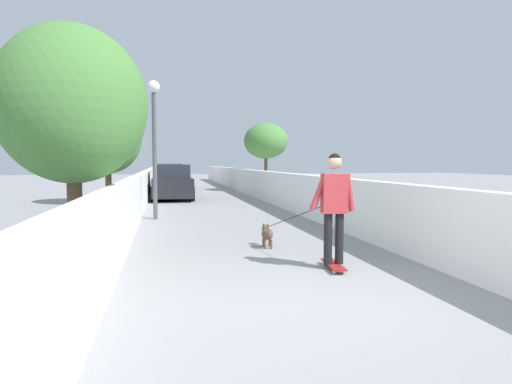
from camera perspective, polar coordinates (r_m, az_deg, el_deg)
name	(u,v)px	position (r m, az deg, el deg)	size (l,w,h in m)	color
ground_plane	(205,200)	(18.90, -6.77, -1.06)	(80.00, 80.00, 0.00)	gray
wall_left	(142,189)	(16.80, -14.74, 0.34)	(48.00, 0.30, 1.24)	silver
fence_right	(272,187)	(17.30, 2.16, 0.61)	(48.00, 0.30, 1.27)	white
tree_right_near	(266,141)	(24.43, 1.31, 6.73)	(2.47, 2.47, 3.83)	brown
tree_left_mid	(107,137)	(17.91, -19.00, 6.91)	(2.63, 2.63, 4.08)	brown
tree_left_far	(72,105)	(7.95, -23.09, 10.46)	(2.46, 2.46, 3.92)	brown
lamp_post	(154,124)	(12.81, -13.29, 8.76)	(0.36, 0.36, 3.96)	#4C4C51
skateboard	(333,265)	(6.89, 10.15, -9.41)	(0.82, 0.28, 0.08)	maroon
person_skateboarder	(334,200)	(6.73, 10.26, -1.00)	(0.26, 0.72, 1.70)	black
dog	(267,233)	(8.41, 1.51, -5.46)	(2.16, 0.75, 1.06)	brown
car_near	(172,183)	(19.52, -10.99, 1.16)	(3.83, 1.80, 1.54)	black
car_far	(170,177)	(27.30, -11.28, 1.95)	(4.10, 1.80, 1.54)	black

